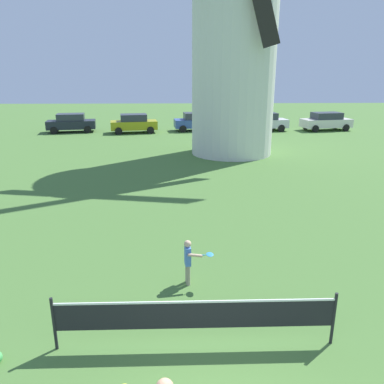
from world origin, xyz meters
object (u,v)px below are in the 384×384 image
parked_car_mustard (134,123)px  parked_car_blue (196,121)px  parked_car_black (71,123)px  parked_car_silver (261,122)px  parked_car_cream (326,121)px  player_far (189,259)px  tennis_net (195,315)px  windmill (235,21)px

parked_car_mustard → parked_car_blue: same height
parked_car_black → parked_car_blue: same height
parked_car_silver → parked_car_cream: bearing=1.4°
player_far → parked_car_cream: 28.33m
tennis_net → parked_car_black: parked_car_black is taller
player_far → parked_car_blue: 25.50m
parked_car_mustard → parked_car_cream: bearing=3.0°
parked_car_cream → parked_car_silver: bearing=-178.6°
tennis_net → parked_car_mustard: (-4.17, 26.73, 0.12)m
windmill → parked_car_cream: bearing=45.0°
parked_car_mustard → tennis_net: bearing=-81.1°
windmill → parked_car_silver: (3.87, 9.50, -7.00)m
windmill → parked_car_mustard: bearing=129.3°
tennis_net → parked_car_mustard: parked_car_mustard is taller
parked_car_silver → parked_car_black: bearing=-179.2°
tennis_net → parked_car_blue: 27.77m
windmill → tennis_net: size_ratio=3.16×
parked_car_black → parked_car_cream: (22.19, 0.35, 0.00)m
parked_car_black → parked_car_blue: 10.75m
parked_car_blue → tennis_net: bearing=-92.4°
windmill → parked_car_black: 17.11m
windmill → player_far: bearing=-101.0°
tennis_net → player_far: bearing=91.7°
windmill → parked_car_cream: (9.63, 9.63, -7.00)m
parked_car_black → parked_car_mustard: same height
player_far → parked_car_silver: parked_car_silver is taller
windmill → parked_car_blue: size_ratio=4.19×
parked_car_blue → parked_car_cream: bearing=-0.7°
parked_car_blue → parked_car_silver: size_ratio=0.86×
parked_car_blue → parked_car_mustard: bearing=-169.2°
windmill → tennis_net: (-2.99, -17.97, -7.12)m
windmill → parked_car_silver: windmill is taller
windmill → player_far: size_ratio=14.48×
tennis_net → parked_car_cream: bearing=65.4°
tennis_net → parked_car_silver: size_ratio=1.14×
tennis_net → player_far: (-0.07, 2.27, -0.03)m
parked_car_mustard → parked_car_cream: 16.81m
player_far → parked_car_black: parked_car_black is taller
windmill → parked_car_mustard: windmill is taller
parked_car_black → parked_car_cream: same height
parked_car_silver → parked_car_blue: bearing=177.2°
parked_car_silver → parked_car_mustard: bearing=-176.2°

